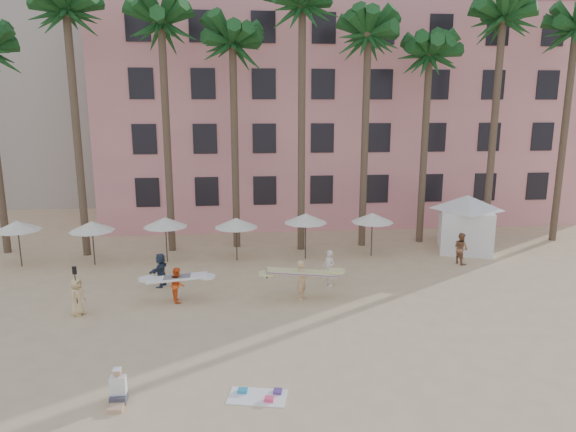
{
  "coord_description": "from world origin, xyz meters",
  "views": [
    {
      "loc": [
        -0.83,
        -16.27,
        8.89
      ],
      "look_at": [
        1.35,
        6.0,
        4.0
      ],
      "focal_mm": 32.0,
      "sensor_mm": 36.0,
      "label": 1
    }
  ],
  "objects_px": {
    "carrier_white": "(177,283)",
    "cabana": "(466,218)",
    "carrier_yellow": "(302,278)",
    "pink_hotel": "(333,115)"
  },
  "relations": [
    {
      "from": "carrier_white",
      "to": "cabana",
      "type": "bearing_deg",
      "value": 22.01
    },
    {
      "from": "carrier_yellow",
      "to": "carrier_white",
      "type": "xyz_separation_m",
      "value": [
        -5.72,
        0.29,
        -0.17
      ]
    },
    {
      "from": "carrier_yellow",
      "to": "carrier_white",
      "type": "distance_m",
      "value": 5.73
    },
    {
      "from": "cabana",
      "to": "carrier_white",
      "type": "bearing_deg",
      "value": -157.99
    },
    {
      "from": "pink_hotel",
      "to": "carrier_white",
      "type": "relative_size",
      "value": 12.87
    },
    {
      "from": "carrier_yellow",
      "to": "carrier_white",
      "type": "relative_size",
      "value": 1.2
    },
    {
      "from": "pink_hotel",
      "to": "carrier_yellow",
      "type": "relative_size",
      "value": 10.72
    },
    {
      "from": "carrier_white",
      "to": "pink_hotel",
      "type": "bearing_deg",
      "value": 61.39
    },
    {
      "from": "carrier_yellow",
      "to": "pink_hotel",
      "type": "bearing_deg",
      "value": 75.95
    },
    {
      "from": "carrier_yellow",
      "to": "carrier_white",
      "type": "height_order",
      "value": "carrier_yellow"
    }
  ]
}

